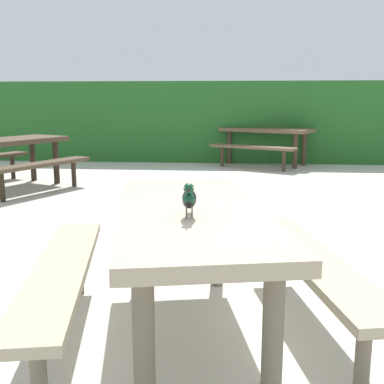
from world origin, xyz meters
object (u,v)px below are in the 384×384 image
object	(u,v)px
picnic_table_foreground	(191,240)
picnic_table_mid_left	(6,152)
bird_grackle	(189,198)
picnic_table_mid_right	(266,137)

from	to	relation	value
picnic_table_foreground	picnic_table_mid_left	xyz separation A→B (m)	(-3.11, 4.15, 0.00)
bird_grackle	picnic_table_mid_left	size ratio (longest dim) A/B	0.13
bird_grackle	picnic_table_mid_left	distance (m)	5.40
bird_grackle	picnic_table_mid_left	world-z (taller)	bird_grackle
bird_grackle	picnic_table_mid_left	xyz separation A→B (m)	(-3.12, 4.39, -0.29)
picnic_table_foreground	picnic_table_mid_right	world-z (taller)	same
picnic_table_foreground	bird_grackle	world-z (taller)	bird_grackle
picnic_table_foreground	picnic_table_mid_right	distance (m)	7.23
bird_grackle	picnic_table_mid_right	distance (m)	7.48
picnic_table_foreground	picnic_table_mid_left	world-z (taller)	same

